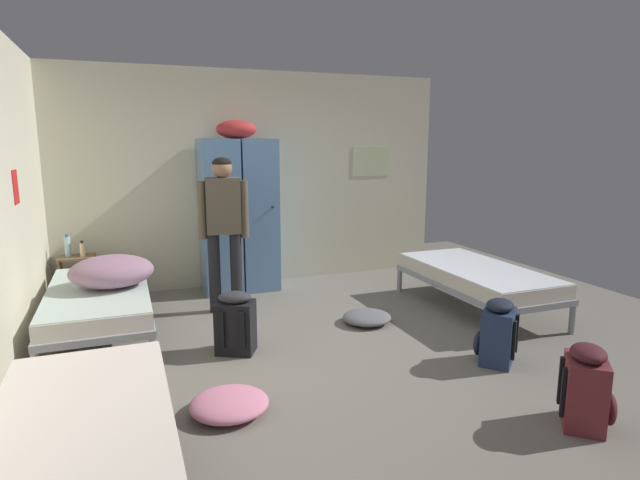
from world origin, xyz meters
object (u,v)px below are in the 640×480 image
(person_traveler, at_px, (224,220))
(backpack_maroon, at_px, (587,389))
(locker_bank, at_px, (239,212))
(bed_left_rear, at_px, (99,299))
(backpack_black, at_px, (236,323))
(clothes_pile_grey, at_px, (367,317))
(backpack_navy, at_px, (497,333))
(water_bottle, at_px, (68,246))
(lotion_bottle, at_px, (82,249))
(shelf_unit, at_px, (78,276))
(bed_right, at_px, (476,276))
(bed_left_front, at_px, (81,439))
(bedding_heap, at_px, (112,271))
(clothes_pile_pink, at_px, (229,404))

(person_traveler, xyz_separation_m, backpack_maroon, (1.71, -3.16, -0.74))
(locker_bank, distance_m, bed_left_rear, 2.05)
(backpack_black, distance_m, clothes_pile_grey, 1.43)
(bed_left_rear, height_order, backpack_navy, backpack_navy)
(water_bottle, xyz_separation_m, backpack_maroon, (3.30, -3.95, -0.42))
(water_bottle, bearing_deg, lotion_bottle, -21.80)
(backpack_maroon, bearing_deg, locker_bank, 109.36)
(shelf_unit, bearing_deg, bed_right, -23.08)
(lotion_bottle, bearing_deg, shelf_unit, 150.26)
(bed_left_front, xyz_separation_m, bedding_heap, (0.13, 2.46, 0.26))
(shelf_unit, relative_size, backpack_black, 1.04)
(bed_right, relative_size, water_bottle, 7.67)
(lotion_bottle, distance_m, backpack_navy, 4.38)
(lotion_bottle, height_order, backpack_black, lotion_bottle)
(bed_right, distance_m, water_bottle, 4.49)
(bed_right, distance_m, bed_left_rear, 3.84)
(bed_left_front, distance_m, water_bottle, 3.67)
(water_bottle, height_order, lotion_bottle, water_bottle)
(bed_left_rear, distance_m, clothes_pile_grey, 2.59)
(locker_bank, bearing_deg, backpack_black, -103.49)
(bed_left_rear, height_order, backpack_maroon, backpack_maroon)
(shelf_unit, xyz_separation_m, bed_left_rear, (0.25, -1.15, 0.04))
(bedding_heap, bearing_deg, shelf_unit, 108.10)
(bed_left_front, bearing_deg, bedding_heap, 86.94)
(backpack_maroon, bearing_deg, clothes_pile_pink, 155.07)
(person_traveler, relative_size, clothes_pile_grey, 3.35)
(backpack_navy, bearing_deg, backpack_maroon, -96.98)
(backpack_maroon, relative_size, clothes_pile_pink, 1.02)
(bed_left_front, relative_size, backpack_maroon, 3.45)
(bed_left_rear, relative_size, water_bottle, 7.67)
(bed_right, xyz_separation_m, bed_left_front, (-3.80, -1.90, 0.00))
(bed_left_rear, distance_m, backpack_maroon, 4.07)
(bed_right, height_order, backpack_maroon, backpack_maroon)
(bed_left_rear, height_order, clothes_pile_grey, bed_left_rear)
(bed_left_rear, relative_size, backpack_navy, 3.45)
(bed_left_rear, distance_m, bedding_heap, 0.29)
(bed_left_front, xyz_separation_m, person_traveler, (1.26, 2.85, 0.62))
(water_bottle, distance_m, backpack_navy, 4.54)
(bedding_heap, distance_m, backpack_black, 1.30)
(person_traveler, height_order, backpack_navy, person_traveler)
(backpack_navy, xyz_separation_m, clothes_pile_pink, (-2.24, -0.02, -0.19))
(bed_left_front, height_order, water_bottle, water_bottle)
(bed_right, distance_m, person_traveler, 2.79)
(bed_right, height_order, water_bottle, water_bottle)
(locker_bank, relative_size, backpack_maroon, 3.76)
(shelf_unit, xyz_separation_m, bedding_heap, (0.38, -1.17, 0.29))
(person_traveler, bearing_deg, lotion_bottle, 152.89)
(locker_bank, height_order, bedding_heap, locker_bank)
(backpack_maroon, xyz_separation_m, clothes_pile_grey, (-0.46, 2.26, -0.20))
(bed_right, bearing_deg, water_bottle, 157.08)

